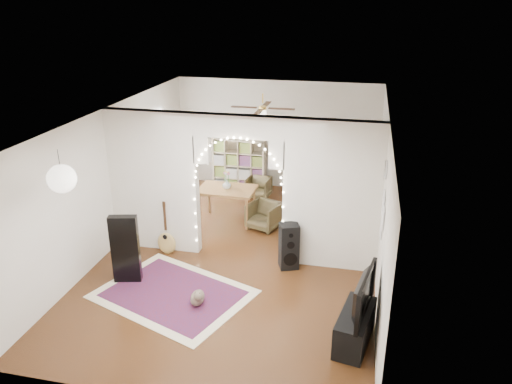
% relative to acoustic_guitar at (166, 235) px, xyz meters
% --- Properties ---
extents(floor, '(7.50, 7.50, 0.00)m').
position_rel_acoustic_guitar_xyz_m(floor, '(1.38, 0.25, -0.40)').
color(floor, black).
rests_on(floor, ground).
extents(ceiling, '(5.00, 7.50, 0.02)m').
position_rel_acoustic_guitar_xyz_m(ceiling, '(1.38, 0.25, 2.30)').
color(ceiling, white).
rests_on(ceiling, wall_back).
extents(wall_back, '(5.00, 0.02, 2.70)m').
position_rel_acoustic_guitar_xyz_m(wall_back, '(1.38, 4.00, 0.95)').
color(wall_back, silver).
rests_on(wall_back, floor).
extents(wall_front, '(5.00, 0.02, 2.70)m').
position_rel_acoustic_guitar_xyz_m(wall_front, '(1.38, -3.50, 0.95)').
color(wall_front, silver).
rests_on(wall_front, floor).
extents(wall_left, '(0.02, 7.50, 2.70)m').
position_rel_acoustic_guitar_xyz_m(wall_left, '(-1.12, 0.25, 0.95)').
color(wall_left, silver).
rests_on(wall_left, floor).
extents(wall_right, '(0.02, 7.50, 2.70)m').
position_rel_acoustic_guitar_xyz_m(wall_right, '(3.88, 0.25, 0.95)').
color(wall_right, silver).
rests_on(wall_right, floor).
extents(divider_wall, '(5.00, 0.20, 2.70)m').
position_rel_acoustic_guitar_xyz_m(divider_wall, '(1.38, 0.25, 1.03)').
color(divider_wall, silver).
rests_on(divider_wall, floor).
extents(fairy_lights, '(1.64, 0.04, 1.60)m').
position_rel_acoustic_guitar_xyz_m(fairy_lights, '(1.38, 0.12, 1.15)').
color(fairy_lights, '#FFEABF').
rests_on(fairy_lights, divider_wall).
extents(window, '(0.04, 1.20, 1.40)m').
position_rel_acoustic_guitar_xyz_m(window, '(-1.09, 2.05, 1.10)').
color(window, white).
rests_on(window, wall_left).
extents(wall_clock, '(0.03, 0.31, 0.31)m').
position_rel_acoustic_guitar_xyz_m(wall_clock, '(3.86, -0.35, 1.70)').
color(wall_clock, white).
rests_on(wall_clock, wall_right).
extents(picture_frames, '(0.02, 0.50, 0.70)m').
position_rel_acoustic_guitar_xyz_m(picture_frames, '(3.86, -0.75, 1.10)').
color(picture_frames, white).
rests_on(picture_frames, wall_right).
extents(paper_lantern, '(0.40, 0.40, 0.40)m').
position_rel_acoustic_guitar_xyz_m(paper_lantern, '(-0.52, -2.15, 1.85)').
color(paper_lantern, white).
rests_on(paper_lantern, ceiling).
extents(ceiling_fan, '(1.10, 1.10, 0.30)m').
position_rel_acoustic_guitar_xyz_m(ceiling_fan, '(1.38, 2.25, 2.00)').
color(ceiling_fan, gold).
rests_on(ceiling_fan, ceiling).
extents(area_rug, '(2.82, 2.48, 0.02)m').
position_rel_acoustic_guitar_xyz_m(area_rug, '(0.62, -1.29, -0.39)').
color(area_rug, maroon).
rests_on(area_rug, floor).
extents(guitar_case, '(0.49, 0.26, 1.22)m').
position_rel_acoustic_guitar_xyz_m(guitar_case, '(-0.29, -1.06, 0.21)').
color(guitar_case, black).
rests_on(guitar_case, floor).
extents(acoustic_guitar, '(0.38, 0.22, 0.91)m').
position_rel_acoustic_guitar_xyz_m(acoustic_guitar, '(0.00, 0.00, 0.00)').
color(acoustic_guitar, tan).
rests_on(acoustic_guitar, floor).
extents(tabby_cat, '(0.33, 0.49, 0.33)m').
position_rel_acoustic_guitar_xyz_m(tabby_cat, '(1.11, -1.48, -0.26)').
color(tabby_cat, brown).
rests_on(tabby_cat, floor).
extents(floor_speaker, '(0.41, 0.38, 0.85)m').
position_rel_acoustic_guitar_xyz_m(floor_speaker, '(2.34, -0.00, 0.03)').
color(floor_speaker, black).
rests_on(floor_speaker, floor).
extents(media_console, '(0.58, 1.06, 0.50)m').
position_rel_acoustic_guitar_xyz_m(media_console, '(3.58, -1.88, -0.15)').
color(media_console, black).
rests_on(media_console, floor).
extents(tv, '(0.34, 1.08, 0.62)m').
position_rel_acoustic_guitar_xyz_m(tv, '(3.58, -1.88, 0.41)').
color(tv, black).
rests_on(tv, media_console).
extents(bookcase, '(1.34, 0.52, 1.34)m').
position_rel_acoustic_guitar_xyz_m(bookcase, '(0.53, 3.51, 0.28)').
color(bookcase, '#C3B48D').
rests_on(bookcase, floor).
extents(dining_table, '(1.22, 0.83, 0.76)m').
position_rel_acoustic_guitar_xyz_m(dining_table, '(0.72, 1.68, 0.29)').
color(dining_table, olive).
rests_on(dining_table, floor).
extents(flower_vase, '(0.19, 0.19, 0.19)m').
position_rel_acoustic_guitar_xyz_m(flower_vase, '(0.72, 1.68, 0.45)').
color(flower_vase, white).
rests_on(flower_vase, dining_table).
extents(dining_chair_left, '(0.78, 0.79, 0.57)m').
position_rel_acoustic_guitar_xyz_m(dining_chair_left, '(1.57, 1.50, -0.11)').
color(dining_chair_left, '#483E24').
rests_on(dining_chair_left, floor).
extents(dining_chair_right, '(0.60, 0.62, 0.50)m').
position_rel_acoustic_guitar_xyz_m(dining_chair_right, '(1.09, 3.16, -0.14)').
color(dining_chair_right, '#483E24').
rests_on(dining_chair_right, floor).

